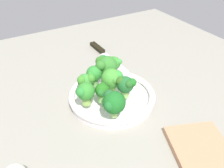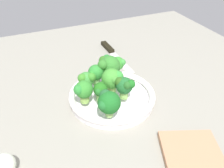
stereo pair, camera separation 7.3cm
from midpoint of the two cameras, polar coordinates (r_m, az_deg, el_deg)
ground_plane at (r=77.48cm, az=4.51°, el=-4.76°), size 130.00×130.00×2.50cm
bowl at (r=75.50cm, az=2.76°, el=-3.00°), size 26.38×26.38×3.39cm
broccoli_floret_0 at (r=68.21cm, az=-3.78°, el=-1.61°), size 5.15×5.68×6.82cm
broccoli_floret_1 at (r=80.53cm, az=3.89°, el=4.60°), size 4.53×4.75×6.49cm
broccoli_floret_2 at (r=75.66cm, az=-0.98°, el=2.55°), size 4.87×5.23×6.76cm
broccoli_floret_3 at (r=73.79cm, az=-3.18°, el=0.99°), size 4.77×5.41×5.87cm
broccoli_floret_4 at (r=70.16cm, az=5.98°, el=-0.47°), size 5.34×5.26×6.70cm
broccoli_floret_5 at (r=63.59cm, az=2.43°, el=-4.38°), size 6.28×6.40×7.42cm
broccoli_floret_6 at (r=69.15cm, az=0.27°, el=-1.63°), size 4.57×4.07×5.87cm
broccoli_floret_7 at (r=77.66cm, az=1.76°, el=4.17°), size 7.35×7.41×8.20cm
broccoli_floret_8 at (r=72.39cm, az=3.04°, el=1.10°), size 6.48×6.36×7.51cm
knife at (r=102.61cm, az=2.06°, el=7.32°), size 26.65×3.02×1.50cm
garlic_bulb at (r=60.25cm, az=-20.48°, el=-17.30°), size 5.13×5.13×5.13cm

